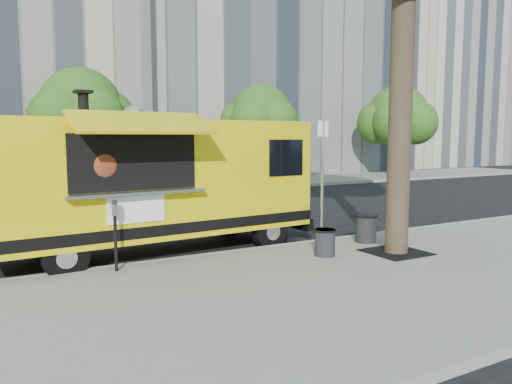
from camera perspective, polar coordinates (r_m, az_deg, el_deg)
ground at (r=11.96m, az=-3.05°, el=-6.33°), size 120.00×120.00×0.00m
sidewalk at (r=8.66m, az=8.99°, el=-10.86°), size 60.00×6.00×0.15m
curb at (r=11.14m, az=-0.92°, el=-6.88°), size 60.00×0.14×0.16m
far_sidewalk at (r=24.65m, az=-17.12°, el=0.14°), size 60.00×5.00×0.15m
building_mid at (r=38.33m, az=-2.28°, el=17.45°), size 20.00×14.00×20.00m
building_right at (r=49.53m, az=16.49°, el=12.34°), size 16.00×12.00×16.00m
tree_well at (r=11.19m, az=15.69°, el=-6.64°), size 1.20×1.20×0.02m
far_tree_b at (r=23.57m, az=-19.40°, el=8.94°), size 3.60×3.60×5.50m
far_tree_c at (r=26.41m, az=0.56°, el=8.73°), size 3.24×3.24×5.21m
far_tree_d at (r=32.72m, az=15.91°, el=8.34°), size 3.78×3.78×5.64m
sign_post at (r=11.19m, az=7.60°, el=2.32°), size 0.28×0.06×3.00m
parking_meter at (r=9.51m, az=-15.80°, el=-3.84°), size 0.11×0.11×1.33m
food_truck at (r=11.23m, az=-11.18°, el=1.29°), size 7.26×3.66×3.53m
trash_bin_left at (r=12.04m, az=12.44°, el=-3.99°), size 0.54×0.54×0.65m
trash_bin_right at (r=10.53m, az=7.87°, el=-5.64°), size 0.47×0.47×0.56m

